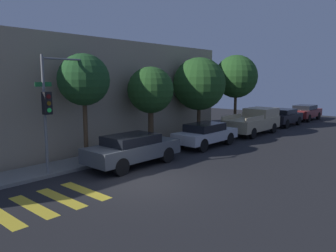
# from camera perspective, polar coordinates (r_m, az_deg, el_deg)

# --- Properties ---
(ground_plane) EXTENTS (60.00, 60.00, 0.00)m
(ground_plane) POSITION_cam_1_polar(r_m,az_deg,el_deg) (13.01, -4.74, -9.75)
(ground_plane) COLOR black
(sidewalk) EXTENTS (26.00, 1.92, 0.14)m
(sidewalk) POSITION_cam_1_polar(r_m,az_deg,el_deg) (16.14, -15.09, -6.20)
(sidewalk) COLOR slate
(sidewalk) RESTS_ON ground
(building_row) EXTENTS (26.00, 6.00, 6.20)m
(building_row) POSITION_cam_1_polar(r_m,az_deg,el_deg) (19.47, -22.56, 4.91)
(building_row) COLOR gray
(building_row) RESTS_ON ground
(crosswalk) EXTENTS (3.36, 2.60, 0.00)m
(crosswalk) POSITION_cam_1_polar(r_m,az_deg,el_deg) (11.69, -20.31, -12.32)
(crosswalk) COLOR gold
(crosswalk) RESTS_ON ground
(traffic_light_pole) EXTENTS (2.67, 0.56, 4.97)m
(traffic_light_pole) POSITION_cam_1_polar(r_m,az_deg,el_deg) (14.23, -18.76, 5.14)
(traffic_light_pole) COLOR slate
(traffic_light_pole) RESTS_ON ground
(sedan_near_corner) EXTENTS (4.68, 1.88, 1.46)m
(sedan_near_corner) POSITION_cam_1_polar(r_m,az_deg,el_deg) (15.29, -6.14, -3.94)
(sedan_near_corner) COLOR #4C5156
(sedan_near_corner) RESTS_ON ground
(sedan_middle) EXTENTS (4.47, 1.79, 1.40)m
(sedan_middle) POSITION_cam_1_polar(r_m,az_deg,el_deg) (19.65, 6.57, -1.35)
(sedan_middle) COLOR #B7BABF
(sedan_middle) RESTS_ON ground
(pickup_truck) EXTENTS (5.27, 2.08, 1.83)m
(pickup_truck) POSITION_cam_1_polar(r_m,az_deg,el_deg) (24.89, 14.73, 0.84)
(pickup_truck) COLOR tan
(pickup_truck) RESTS_ON ground
(sedan_far_end) EXTENTS (4.32, 1.78, 1.46)m
(sedan_far_end) POSITION_cam_1_polar(r_m,az_deg,el_deg) (29.93, 19.51, 1.55)
(sedan_far_end) COLOR black
(sedan_far_end) RESTS_ON ground
(sedan_tail_of_row) EXTENTS (4.57, 1.87, 1.49)m
(sedan_tail_of_row) POSITION_cam_1_polar(r_m,az_deg,el_deg) (34.83, 22.76, 2.27)
(sedan_tail_of_row) COLOR maroon
(sedan_tail_of_row) RESTS_ON ground
(tree_near_corner) EXTENTS (2.40, 2.40, 5.18)m
(tree_near_corner) POSITION_cam_1_polar(r_m,az_deg,el_deg) (15.72, -14.45, 7.74)
(tree_near_corner) COLOR #4C3823
(tree_near_corner) RESTS_ON ground
(tree_midblock) EXTENTS (2.62, 2.62, 4.70)m
(tree_midblock) POSITION_cam_1_polar(r_m,az_deg,el_deg) (18.57, -3.04, 6.19)
(tree_midblock) COLOR #4C3823
(tree_midblock) RESTS_ON ground
(tree_far_end) EXTENTS (3.51, 3.51, 5.44)m
(tree_far_end) POSITION_cam_1_polar(r_m,az_deg,el_deg) (22.10, 5.45, 7.29)
(tree_far_end) COLOR #42301E
(tree_far_end) RESTS_ON ground
(tree_behind_truck) EXTENTS (3.31, 3.31, 5.86)m
(tree_behind_truck) POSITION_cam_1_polar(r_m,az_deg,el_deg) (26.16, 11.77, 8.41)
(tree_behind_truck) COLOR #4C3823
(tree_behind_truck) RESTS_ON ground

